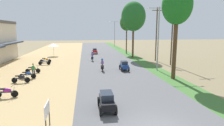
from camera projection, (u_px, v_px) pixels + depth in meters
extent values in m
cube|color=#2D3847|center=(11.00, 43.00, 32.79)|extent=(1.20, 10.33, 0.25)
cylinder|color=black|center=(15.00, 94.00, 15.27)|extent=(0.56, 0.06, 0.56)
cube|color=#333338|center=(6.00, 92.00, 15.15)|extent=(1.12, 0.12, 0.12)
ellipsoid|color=#8C1E8C|center=(7.00, 90.00, 15.14)|extent=(0.64, 0.28, 0.32)
cube|color=black|center=(2.00, 89.00, 15.07)|extent=(0.44, 0.20, 0.10)
cylinder|color=#A5A8AD|center=(13.00, 91.00, 15.22)|extent=(0.26, 0.05, 0.68)
cylinder|color=black|center=(12.00, 86.00, 15.15)|extent=(0.04, 0.54, 0.04)
cylinder|color=black|center=(27.00, 80.00, 19.52)|extent=(0.56, 0.06, 0.56)
cylinder|color=black|center=(14.00, 80.00, 19.35)|extent=(0.56, 0.06, 0.56)
cube|color=#333338|center=(21.00, 78.00, 19.41)|extent=(1.12, 0.12, 0.12)
ellipsoid|color=black|center=(21.00, 77.00, 19.39)|extent=(0.64, 0.28, 0.32)
cube|color=black|center=(18.00, 76.00, 19.32)|extent=(0.44, 0.20, 0.10)
cylinder|color=#A5A8AD|center=(26.00, 77.00, 19.47)|extent=(0.26, 0.05, 0.68)
cylinder|color=black|center=(26.00, 74.00, 19.40)|extent=(0.04, 0.54, 0.04)
cylinder|color=black|center=(34.00, 76.00, 21.12)|extent=(0.56, 0.06, 0.56)
cylinder|color=black|center=(22.00, 76.00, 20.95)|extent=(0.56, 0.06, 0.56)
cube|color=#333338|center=(28.00, 75.00, 21.01)|extent=(1.12, 0.12, 0.12)
ellipsoid|color=#1E4CA5|center=(28.00, 73.00, 20.99)|extent=(0.64, 0.28, 0.32)
cube|color=black|center=(25.00, 72.00, 20.92)|extent=(0.44, 0.20, 0.10)
cylinder|color=#A5A8AD|center=(33.00, 74.00, 21.07)|extent=(0.26, 0.05, 0.68)
cylinder|color=black|center=(32.00, 70.00, 21.00)|extent=(0.04, 0.54, 0.04)
cylinder|color=black|center=(38.00, 71.00, 23.89)|extent=(0.56, 0.06, 0.56)
cylinder|color=black|center=(28.00, 71.00, 23.72)|extent=(0.56, 0.06, 0.56)
cube|color=#333338|center=(33.00, 69.00, 23.77)|extent=(1.12, 0.12, 0.12)
ellipsoid|color=orange|center=(33.00, 68.00, 23.76)|extent=(0.64, 0.28, 0.32)
cube|color=black|center=(30.00, 67.00, 23.69)|extent=(0.44, 0.20, 0.10)
cylinder|color=#A5A8AD|center=(37.00, 69.00, 23.83)|extent=(0.26, 0.05, 0.68)
cylinder|color=black|center=(37.00, 66.00, 23.76)|extent=(0.04, 0.54, 0.04)
cylinder|color=black|center=(49.00, 63.00, 29.43)|extent=(0.56, 0.06, 0.56)
cylinder|color=black|center=(40.00, 63.00, 29.25)|extent=(0.56, 0.06, 0.56)
cube|color=#333338|center=(44.00, 62.00, 29.31)|extent=(1.12, 0.12, 0.12)
ellipsoid|color=silver|center=(45.00, 61.00, 29.30)|extent=(0.64, 0.28, 0.32)
cube|color=black|center=(42.00, 60.00, 29.22)|extent=(0.44, 0.20, 0.10)
cylinder|color=#A5A8AD|center=(48.00, 61.00, 29.37)|extent=(0.26, 0.05, 0.68)
cylinder|color=black|center=(48.00, 59.00, 29.30)|extent=(0.04, 0.54, 0.04)
cylinder|color=black|center=(49.00, 61.00, 31.28)|extent=(0.56, 0.06, 0.56)
cylinder|color=black|center=(42.00, 61.00, 31.11)|extent=(0.56, 0.06, 0.56)
cube|color=#333338|center=(45.00, 60.00, 31.16)|extent=(1.12, 0.12, 0.12)
ellipsoid|color=orange|center=(46.00, 59.00, 31.15)|extent=(0.64, 0.28, 0.32)
cube|color=black|center=(44.00, 58.00, 31.08)|extent=(0.44, 0.20, 0.10)
cylinder|color=#A5A8AD|center=(49.00, 59.00, 31.23)|extent=(0.26, 0.05, 0.68)
cylinder|color=black|center=(49.00, 57.00, 31.15)|extent=(0.04, 0.54, 0.04)
cylinder|color=#262628|center=(49.00, 118.00, 10.79)|extent=(0.06, 0.06, 0.80)
cube|color=white|center=(47.00, 109.00, 10.17)|extent=(0.04, 1.30, 0.70)
cylinder|color=#99999E|center=(54.00, 51.00, 39.18)|extent=(0.05, 0.05, 2.10)
cone|color=white|center=(53.00, 45.00, 38.98)|extent=(2.20, 2.20, 0.55)
cylinder|color=#33333D|center=(35.00, 74.00, 21.61)|extent=(0.14, 0.14, 0.82)
cylinder|color=#33333D|center=(33.00, 74.00, 21.56)|extent=(0.14, 0.14, 0.82)
ellipsoid|color=#338C3F|center=(33.00, 68.00, 21.46)|extent=(0.38, 0.28, 0.56)
sphere|color=#9E7556|center=(33.00, 64.00, 21.39)|extent=(0.22, 0.22, 0.22)
cylinder|color=#4C351E|center=(175.00, 48.00, 20.59)|extent=(0.43, 0.43, 6.73)
ellipsoid|color=#1A671F|center=(177.00, 5.00, 19.82)|extent=(3.14, 3.14, 3.99)
cylinder|color=#4C351E|center=(133.00, 41.00, 36.57)|extent=(0.35, 0.35, 6.26)
ellipsoid|color=#1F5E24|center=(133.00, 16.00, 35.78)|extent=(4.55, 4.55, 5.45)
cylinder|color=#4C351E|center=(126.00, 40.00, 42.55)|extent=(0.25, 0.25, 5.88)
ellipsoid|color=#265720|center=(127.00, 23.00, 41.88)|extent=(2.96, 2.96, 3.52)
cylinder|color=gray|center=(158.00, 39.00, 24.88)|extent=(0.16, 0.16, 8.17)
cylinder|color=gray|center=(154.00, 8.00, 24.10)|extent=(1.40, 0.08, 0.08)
ellipsoid|color=silver|center=(149.00, 8.00, 24.02)|extent=(0.36, 0.20, 0.14)
cylinder|color=gray|center=(165.00, 8.00, 24.30)|extent=(1.40, 0.08, 0.08)
ellipsoid|color=silver|center=(170.00, 9.00, 24.41)|extent=(0.36, 0.20, 0.14)
cylinder|color=gray|center=(115.00, 34.00, 60.60)|extent=(0.16, 0.16, 7.89)
cylinder|color=gray|center=(112.00, 22.00, 59.85)|extent=(1.40, 0.08, 0.08)
ellipsoid|color=silver|center=(110.00, 22.00, 59.77)|extent=(0.36, 0.20, 0.14)
cylinder|color=gray|center=(117.00, 22.00, 60.05)|extent=(1.40, 0.08, 0.08)
ellipsoid|color=silver|center=(119.00, 22.00, 60.16)|extent=(0.36, 0.20, 0.14)
cylinder|color=brown|center=(156.00, 35.00, 32.75)|extent=(0.20, 0.20, 9.08)
cube|color=#473323|center=(157.00, 10.00, 32.05)|extent=(1.80, 0.10, 0.10)
cylinder|color=brown|center=(172.00, 34.00, 28.69)|extent=(0.20, 0.20, 9.53)
cube|color=#473323|center=(174.00, 4.00, 27.95)|extent=(1.80, 0.10, 0.10)
cube|color=black|center=(107.00, 102.00, 12.75)|extent=(0.88, 2.25, 0.44)
cube|color=#232B38|center=(106.00, 95.00, 12.77)|extent=(0.81, 1.30, 0.40)
cylinder|color=black|center=(98.00, 101.00, 13.51)|extent=(0.11, 0.64, 0.64)
cylinder|color=black|center=(112.00, 101.00, 13.65)|extent=(0.11, 0.64, 0.64)
cylinder|color=black|center=(100.00, 111.00, 11.93)|extent=(0.11, 0.64, 0.64)
cylinder|color=black|center=(116.00, 110.00, 12.07)|extent=(0.11, 0.64, 0.64)
cube|color=navy|center=(124.00, 66.00, 25.20)|extent=(0.84, 1.95, 0.50)
cube|color=#232B38|center=(124.00, 63.00, 25.17)|extent=(0.77, 1.10, 0.40)
cylinder|color=black|center=(129.00, 69.00, 24.63)|extent=(0.10, 0.60, 0.60)
cylinder|color=black|center=(122.00, 69.00, 24.49)|extent=(0.10, 0.60, 0.60)
cylinder|color=black|center=(126.00, 67.00, 25.99)|extent=(0.10, 0.60, 0.60)
cylinder|color=black|center=(120.00, 67.00, 25.86)|extent=(0.10, 0.60, 0.60)
cube|color=red|center=(95.00, 51.00, 42.61)|extent=(0.88, 2.25, 0.44)
cube|color=#232B38|center=(95.00, 49.00, 42.63)|extent=(0.81, 1.30, 0.40)
cylinder|color=black|center=(92.00, 52.00, 43.37)|extent=(0.11, 0.64, 0.64)
cylinder|color=black|center=(97.00, 52.00, 43.51)|extent=(0.11, 0.64, 0.64)
cylinder|color=black|center=(93.00, 53.00, 41.79)|extent=(0.11, 0.64, 0.64)
cylinder|color=black|center=(97.00, 53.00, 41.93)|extent=(0.11, 0.64, 0.64)
cylinder|color=black|center=(102.00, 68.00, 25.70)|extent=(0.06, 0.56, 0.56)
cylinder|color=black|center=(103.00, 69.00, 24.49)|extent=(0.06, 0.56, 0.56)
cube|color=#333338|center=(102.00, 67.00, 25.06)|extent=(0.12, 1.12, 0.12)
ellipsoid|color=orange|center=(102.00, 66.00, 25.12)|extent=(0.28, 0.64, 0.32)
cube|color=black|center=(102.00, 66.00, 24.75)|extent=(0.20, 0.44, 0.10)
cylinder|color=#A5A8AD|center=(102.00, 66.00, 25.60)|extent=(0.05, 0.26, 0.68)
cylinder|color=black|center=(102.00, 63.00, 25.47)|extent=(0.54, 0.04, 0.04)
ellipsoid|color=#724C8C|center=(102.00, 62.00, 24.76)|extent=(0.36, 0.28, 0.64)
sphere|color=blue|center=(102.00, 59.00, 24.73)|extent=(0.28, 0.28, 0.28)
cylinder|color=#2D2D38|center=(101.00, 67.00, 24.94)|extent=(0.12, 0.12, 0.48)
cylinder|color=#2D2D38|center=(103.00, 67.00, 24.98)|extent=(0.12, 0.12, 0.48)
cylinder|color=black|center=(92.00, 59.00, 33.62)|extent=(0.06, 0.56, 0.56)
cylinder|color=black|center=(92.00, 60.00, 32.41)|extent=(0.06, 0.56, 0.56)
cube|color=#333338|center=(92.00, 58.00, 32.98)|extent=(0.12, 1.12, 0.12)
ellipsoid|color=#1E4CA5|center=(92.00, 57.00, 33.04)|extent=(0.28, 0.64, 0.32)
cube|color=black|center=(92.00, 57.00, 32.66)|extent=(0.20, 0.44, 0.10)
cylinder|color=#A5A8AD|center=(92.00, 57.00, 33.51)|extent=(0.05, 0.26, 0.68)
cylinder|color=black|center=(92.00, 55.00, 33.39)|extent=(0.54, 0.04, 0.04)
ellipsoid|color=#724C8C|center=(92.00, 54.00, 32.67)|extent=(0.36, 0.28, 0.64)
sphere|color=blue|center=(92.00, 52.00, 32.64)|extent=(0.28, 0.28, 0.28)
cylinder|color=#2D2D38|center=(91.00, 58.00, 32.86)|extent=(0.12, 0.12, 0.48)
cylinder|color=#2D2D38|center=(93.00, 58.00, 32.90)|extent=(0.12, 0.12, 0.48)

